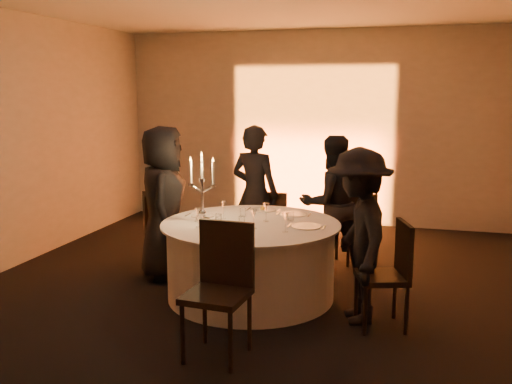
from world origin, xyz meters
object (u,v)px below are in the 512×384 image
(banquet_table, at_px, (251,260))
(chair_left, at_px, (154,225))
(guest_left, at_px, (163,203))
(coffee_cup, at_px, (200,219))
(guest_back_right, at_px, (331,204))
(chair_front, at_px, (221,281))
(candelabra, at_px, (202,197))
(guest_back_left, at_px, (255,194))
(chair_back_right, at_px, (358,225))
(chair_back_left, at_px, (274,221))
(chair_right, at_px, (391,269))
(guest_right, at_px, (358,236))

(banquet_table, height_order, chair_left, chair_left)
(guest_left, relative_size, coffee_cup, 15.44)
(banquet_table, distance_m, guest_left, 1.26)
(coffee_cup, bearing_deg, guest_left, 143.80)
(guest_back_right, bearing_deg, banquet_table, 28.74)
(chair_front, xyz_separation_m, guest_back_right, (0.53, 2.39, 0.19))
(banquet_table, height_order, candelabra, candelabra)
(guest_back_left, bearing_deg, chair_back_right, -157.43)
(chair_back_right, height_order, chair_front, chair_front)
(chair_back_left, height_order, candelabra, candelabra)
(chair_right, bearing_deg, chair_left, -130.48)
(chair_back_left, xyz_separation_m, guest_back_left, (-0.21, -0.15, 0.36))
(chair_left, bearing_deg, banquet_table, -148.99)
(banquet_table, distance_m, chair_back_right, 1.70)
(chair_left, height_order, guest_back_right, guest_back_right)
(chair_right, xyz_separation_m, chair_front, (-1.27, -0.88, 0.06))
(guest_right, bearing_deg, guest_back_left, -154.33)
(guest_back_right, bearing_deg, chair_back_right, -163.46)
(chair_left, distance_m, chair_back_right, 2.45)
(chair_left, relative_size, chair_front, 0.82)
(chair_back_right, height_order, guest_left, guest_left)
(chair_left, distance_m, guest_right, 2.78)
(banquet_table, relative_size, chair_right, 1.89)
(banquet_table, bearing_deg, guest_left, 161.86)
(chair_right, bearing_deg, guest_right, -122.48)
(guest_right, bearing_deg, chair_front, -62.04)
(guest_back_left, bearing_deg, chair_left, 34.89)
(chair_left, relative_size, guest_right, 0.54)
(coffee_cup, height_order, candelabra, candelabra)
(chair_right, xyz_separation_m, guest_left, (-2.51, 0.77, 0.31))
(guest_left, relative_size, guest_right, 1.07)
(chair_right, relative_size, guest_left, 0.56)
(coffee_cup, bearing_deg, banquet_table, 8.15)
(chair_left, distance_m, chair_front, 2.58)
(chair_left, xyz_separation_m, chair_back_right, (2.37, 0.64, 0.00))
(chair_left, distance_m, chair_right, 3.06)
(chair_left, bearing_deg, guest_right, -144.06)
(guest_back_right, bearing_deg, candelabra, 13.82)
(chair_right, xyz_separation_m, guest_back_right, (-0.74, 1.51, 0.25))
(chair_back_right, height_order, candelabra, candelabra)
(guest_back_right, relative_size, candelabra, 2.23)
(chair_left, relative_size, candelabra, 1.22)
(chair_back_right, relative_size, coffee_cup, 7.91)
(coffee_cup, bearing_deg, chair_right, -9.75)
(guest_right, bearing_deg, chair_back_left, -161.38)
(candelabra, bearing_deg, guest_back_left, 80.59)
(guest_left, height_order, guest_back_right, guest_left)
(chair_left, xyz_separation_m, coffee_cup, (0.92, -0.85, 0.32))
(chair_right, distance_m, coffee_cup, 1.96)
(candelabra, bearing_deg, chair_right, -11.13)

